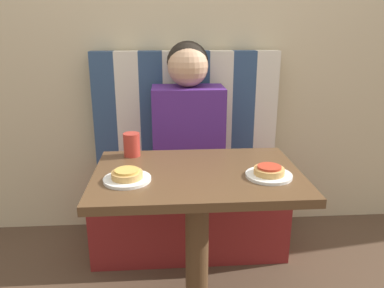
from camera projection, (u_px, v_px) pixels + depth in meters
name	position (u px, v px, depth m)	size (l,w,h in m)	color
wall_back	(185.00, 21.00, 2.19)	(7.00, 0.05, 2.60)	#C6B28E
booth_seat	(188.00, 210.00, 2.23)	(1.09, 0.49, 0.45)	maroon
booth_backrest	(186.00, 110.00, 2.25)	(1.09, 0.09, 0.69)	navy
dining_table	(197.00, 199.00, 1.54)	(0.83, 0.57, 0.71)	brown
person	(188.00, 112.00, 2.05)	(0.39, 0.26, 0.75)	#4C237A
plate_left	(127.00, 179.00, 1.42)	(0.18, 0.18, 0.01)	white
plate_right	(269.00, 175.00, 1.46)	(0.18, 0.18, 0.01)	white
pizza_left	(127.00, 174.00, 1.41)	(0.12, 0.12, 0.03)	tan
pizza_right	(269.00, 170.00, 1.45)	(0.12, 0.12, 0.03)	tan
drinking_cup	(132.00, 145.00, 1.68)	(0.07, 0.07, 0.11)	#B23328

